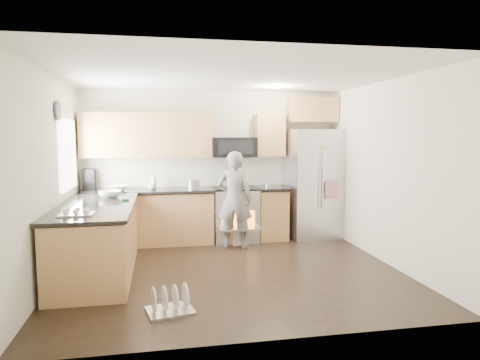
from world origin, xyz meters
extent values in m
plane|color=black|center=(0.00, 0.00, 0.00)|extent=(4.50, 4.50, 0.00)
cube|color=silver|center=(0.00, 2.00, 1.30)|extent=(4.50, 0.04, 2.60)
cube|color=silver|center=(0.00, -2.00, 1.30)|extent=(4.50, 0.04, 2.60)
cube|color=silver|center=(-2.25, 0.00, 1.30)|extent=(0.04, 4.00, 2.60)
cube|color=silver|center=(2.25, 0.00, 1.30)|extent=(0.04, 4.00, 2.60)
cube|color=white|center=(0.00, 0.00, 2.60)|extent=(4.50, 4.00, 0.04)
cube|color=white|center=(-2.23, 1.00, 1.55)|extent=(0.04, 1.00, 1.00)
cylinder|color=#F5E3C4|center=(0.90, 1.10, 2.58)|extent=(0.14, 0.14, 0.02)
cylinder|color=#474754|center=(-2.22, 0.45, 2.15)|extent=(0.03, 0.26, 0.26)
cube|color=#BA794A|center=(-1.12, 1.70, 0.43)|extent=(2.15, 0.60, 0.87)
cube|color=black|center=(-1.12, 1.69, 0.91)|extent=(2.19, 0.64, 0.04)
cube|color=#BA794A|center=(1.00, 1.70, 0.43)|extent=(0.50, 0.60, 0.87)
cube|color=black|center=(1.00, 1.69, 0.91)|extent=(0.54, 0.64, 0.04)
cube|color=#BA794A|center=(-1.12, 1.83, 1.83)|extent=(2.16, 0.33, 0.74)
cube|color=#BA794A|center=(1.00, 1.83, 1.83)|extent=(0.50, 0.33, 0.74)
cube|color=#BA794A|center=(1.78, 1.83, 2.28)|extent=(0.90, 0.33, 0.44)
imported|color=white|center=(-1.62, 1.71, 0.96)|extent=(0.32, 0.32, 0.08)
imported|color=white|center=(-1.03, 1.75, 1.06)|extent=(0.10, 0.10, 0.27)
imported|color=white|center=(-1.06, 1.71, 0.97)|extent=(0.12, 0.12, 0.10)
cylinder|color=#B7B7BC|center=(-0.37, 1.67, 1.00)|extent=(0.21, 0.21, 0.15)
cube|color=black|center=(-2.08, 1.84, 1.10)|extent=(0.19, 0.23, 0.35)
cylinder|color=#B7B7BC|center=(0.97, 1.84, 0.96)|extent=(0.10, 0.10, 0.08)
cube|color=#BA794A|center=(-1.75, 0.25, 0.43)|extent=(0.90, 2.30, 0.87)
cube|color=black|center=(-1.75, 0.25, 0.91)|extent=(0.96, 2.36, 0.04)
imported|color=white|center=(-1.64, 0.85, 0.98)|extent=(0.32, 0.32, 0.10)
cube|color=green|center=(-1.40, 0.51, 0.94)|extent=(0.10, 0.07, 0.03)
cube|color=#B7B7BC|center=(-1.86, -0.49, 0.96)|extent=(0.38, 0.29, 0.08)
cube|color=#B7B7BC|center=(0.35, 1.68, 0.45)|extent=(0.76, 0.62, 0.90)
cube|color=black|center=(0.35, 1.68, 0.92)|extent=(0.76, 0.60, 0.03)
cube|color=orange|center=(0.35, 1.36, 0.40)|extent=(0.56, 0.02, 0.34)
cube|color=#B7B7BC|center=(0.35, 1.20, 0.32)|extent=(0.70, 0.34, 0.03)
cube|color=white|center=(0.35, 1.15, 0.18)|extent=(0.24, 0.03, 0.28)
cube|color=black|center=(0.35, 1.80, 1.62)|extent=(0.76, 0.40, 0.34)
cube|color=#B7B7BC|center=(1.77, 1.70, 0.96)|extent=(1.02, 0.84, 1.93)
cylinder|color=#B7B7BC|center=(1.74, 1.32, 1.10)|extent=(0.03, 0.03, 1.05)
cylinder|color=#B7B7BC|center=(1.80, 1.32, 1.10)|extent=(0.03, 0.03, 1.05)
cube|color=pink|center=(1.98, 1.33, 0.89)|extent=(0.25, 0.04, 0.31)
cube|color=#7D93C8|center=(1.58, 1.33, 1.41)|extent=(0.19, 0.03, 0.23)
imported|color=gray|center=(0.26, 1.20, 0.79)|extent=(0.66, 0.53, 1.58)
cube|color=#B7B7BC|center=(-0.84, -1.21, 0.01)|extent=(0.53, 0.46, 0.03)
cylinder|color=white|center=(-1.01, -1.24, 0.16)|extent=(0.07, 0.26, 0.26)
cylinder|color=white|center=(-0.90, -1.22, 0.16)|extent=(0.07, 0.26, 0.26)
cylinder|color=white|center=(-0.79, -1.20, 0.16)|extent=(0.07, 0.26, 0.26)
cylinder|color=white|center=(-0.68, -1.17, 0.16)|extent=(0.07, 0.26, 0.26)
camera|label=1|loc=(-0.91, -5.54, 1.83)|focal=32.00mm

